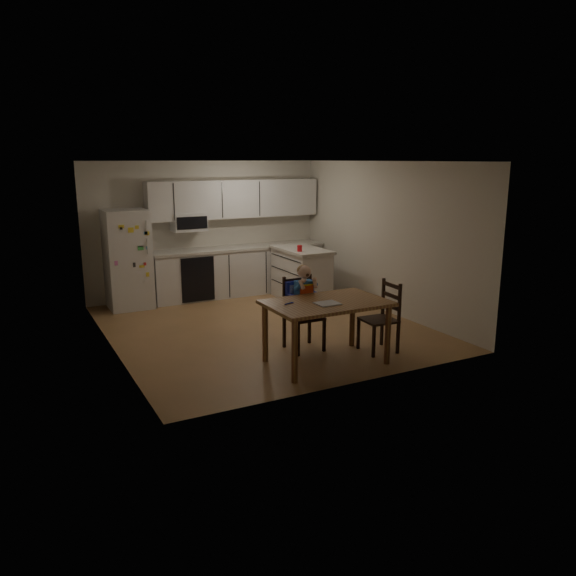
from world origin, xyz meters
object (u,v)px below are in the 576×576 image
at_px(chair_booster, 302,298).
at_px(chair_side, 385,312).
at_px(kitchen_island, 301,274).
at_px(red_cup, 300,248).
at_px(refrigerator, 128,259).
at_px(dining_table, 326,310).

relative_size(chair_booster, chair_side, 1.23).
relative_size(kitchen_island, red_cup, 12.05).
relative_size(refrigerator, chair_side, 1.79).
bearing_deg(red_cup, kitchen_island, 56.91).
distance_m(red_cup, dining_table, 2.93).
height_order(refrigerator, chair_booster, refrigerator).
xyz_separation_m(refrigerator, chair_side, (2.55, -3.87, -0.31)).
distance_m(refrigerator, kitchen_island, 3.06).
height_order(refrigerator, red_cup, refrigerator).
distance_m(refrigerator, dining_table, 4.23).
relative_size(kitchen_island, chair_booster, 1.11).
relative_size(kitchen_island, chair_side, 1.37).
bearing_deg(dining_table, refrigerator, 112.26).
relative_size(refrigerator, red_cup, 15.75).
bearing_deg(kitchen_island, chair_booster, -118.54).
bearing_deg(dining_table, kitchen_island, 66.66).
relative_size(refrigerator, chair_booster, 1.45).
height_order(refrigerator, kitchen_island, refrigerator).
height_order(kitchen_island, chair_booster, chair_booster).
bearing_deg(chair_side, red_cup, 179.76).
bearing_deg(refrigerator, chair_side, -56.65).
distance_m(kitchen_island, chair_booster, 2.71).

